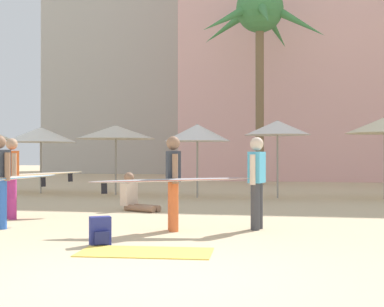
# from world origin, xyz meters

# --- Properties ---
(ground) EXTENTS (120.00, 120.00, 0.00)m
(ground) POSITION_xyz_m (0.00, 0.00, 0.00)
(ground) COLOR beige
(palm_tree_far_left) EXTENTS (5.91, 6.00, 9.09)m
(palm_tree_far_left) POSITION_xyz_m (0.13, 18.60, 7.55)
(palm_tree_far_left) COLOR brown
(palm_tree_far_left) RESTS_ON ground
(cafe_umbrella_1) EXTENTS (2.04, 2.04, 2.40)m
(cafe_umbrella_1) POSITION_xyz_m (1.13, 11.00, 2.17)
(cafe_umbrella_1) COLOR gray
(cafe_umbrella_1) RESTS_ON ground
(cafe_umbrella_3) EXTENTS (2.65, 2.65, 2.33)m
(cafe_umbrella_3) POSITION_xyz_m (-4.23, 11.40, 2.10)
(cafe_umbrella_3) COLOR gray
(cafe_umbrella_3) RESTS_ON ground
(cafe_umbrella_4) EXTENTS (2.45, 2.45, 2.30)m
(cafe_umbrella_4) POSITION_xyz_m (-7.02, 11.58, 2.04)
(cafe_umbrella_4) COLOR gray
(cafe_umbrella_4) RESTS_ON ground
(cafe_umbrella_6) EXTENTS (2.08, 2.08, 2.30)m
(cafe_umbrella_6) POSITION_xyz_m (-1.34, 10.74, 2.03)
(cafe_umbrella_6) COLOR gray
(cafe_umbrella_6) RESTS_ON ground
(beach_towel) EXTENTS (1.85, 0.96, 0.01)m
(beach_towel) POSITION_xyz_m (-0.41, 1.49, 0.01)
(beach_towel) COLOR #F4CC4C
(beach_towel) RESTS_ON ground
(backpack) EXTENTS (0.35, 0.34, 0.42)m
(backpack) POSITION_xyz_m (-1.22, 1.93, 0.20)
(backpack) COLOR navy
(backpack) RESTS_ON ground
(person_mid_right) EXTENTS (2.47, 1.74, 1.68)m
(person_mid_right) POSITION_xyz_m (-4.15, 4.72, 0.91)
(person_mid_right) COLOR #B7337F
(person_mid_right) RESTS_ON ground
(person_far_right) EXTENTS (1.03, 0.75, 0.92)m
(person_far_right) POSITION_xyz_m (-2.13, 6.64, 0.31)
(person_far_right) COLOR #936B51
(person_far_right) RESTS_ON ground
(person_near_right) EXTENTS (2.76, 1.07, 1.66)m
(person_near_right) POSITION_xyz_m (-0.50, 3.47, 0.90)
(person_near_right) COLOR orange
(person_near_right) RESTS_ON ground
(person_mid_left) EXTENTS (0.30, 0.61, 1.64)m
(person_mid_left) POSITION_xyz_m (0.93, 4.02, 0.90)
(person_mid_left) COLOR #3D3D42
(person_mid_left) RESTS_ON ground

